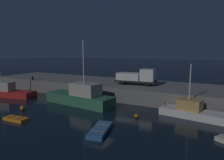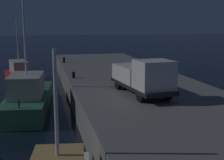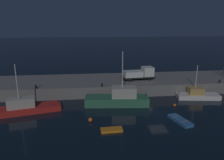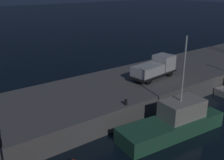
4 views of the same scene
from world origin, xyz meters
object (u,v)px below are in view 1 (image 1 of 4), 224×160
mooring_buoy_near (136,116)px  utility_truck (137,77)px  fishing_boat_orange (193,111)px  rowboat_white_mid (100,130)px  bollard_central (83,83)px  fishing_trawler_red (81,97)px  dinghy_red_small (16,119)px  mooring_buoy_mid (23,108)px  fishing_boat_white (7,91)px  bollard_east (33,78)px

mooring_buoy_near → utility_truck: (-3.59, 9.11, 3.02)m
fishing_boat_orange → rowboat_white_mid: 10.65m
mooring_buoy_near → bollard_central: bearing=154.1°
fishing_trawler_red → dinghy_red_small: (-2.03, -8.41, -0.92)m
mooring_buoy_mid → fishing_trawler_red: bearing=51.0°
mooring_buoy_near → fishing_boat_white: bearing=179.2°
bollard_central → bollard_east: (-11.04, -0.02, 0.04)m
bollard_east → utility_truck: bearing=11.5°
fishing_trawler_red → utility_truck: size_ratio=1.61×
mooring_buoy_near → fishing_boat_orange: bearing=30.8°
fishing_trawler_red → bollard_east: (-13.46, 3.66, 1.25)m
fishing_boat_orange → fishing_boat_white: bearing=-174.2°
fishing_trawler_red → fishing_boat_white: fishing_trawler_red is taller
fishing_trawler_red → rowboat_white_mid: 10.09m
mooring_buoy_mid → utility_truck: 16.47m
mooring_buoy_mid → utility_truck: bearing=53.6°
mooring_buoy_near → bollard_east: (-22.12, 5.35, 2.11)m
fishing_trawler_red → bollard_central: 4.57m
rowboat_white_mid → fishing_boat_orange: bearing=51.6°
fishing_boat_white → rowboat_white_mid: (20.98, -5.53, -0.61)m
fishing_boat_orange → bollard_east: 27.52m
fishing_boat_orange → mooring_buoy_near: fishing_boat_orange is taller
fishing_trawler_red → rowboat_white_mid: size_ratio=2.56×
dinghy_red_small → utility_truck: (7.10, 15.83, 3.08)m
dinghy_red_small → utility_truck: size_ratio=0.42×
fishing_boat_white → fishing_boat_orange: (27.59, 2.81, -0.12)m
dinghy_red_small → utility_truck: 17.62m
mooring_buoy_near → bollard_east: size_ratio=0.72×
fishing_trawler_red → dinghy_red_small: 8.70m
fishing_boat_white → fishing_trawler_red: bearing=5.7°
bollard_east → rowboat_white_mid: bearing=-26.9°
fishing_boat_white → bollard_east: size_ratio=14.69×
utility_truck → bollard_central: 8.43m
fishing_trawler_red → fishing_boat_orange: 14.00m
fishing_boat_white → mooring_buoy_mid: size_ratio=15.68×
utility_truck → bollard_central: size_ratio=12.27×
fishing_boat_white → fishing_boat_orange: bearing=5.8°
fishing_trawler_red → bollard_central: fishing_trawler_red is taller
dinghy_red_small → bollard_east: (-11.43, 12.07, 2.17)m
bollard_central → utility_truck: bearing=26.5°
fishing_trawler_red → mooring_buoy_mid: (-4.55, -5.61, -0.79)m
fishing_boat_orange → mooring_buoy_mid: 19.78m
rowboat_white_mid → mooring_buoy_near: size_ratio=9.16×
mooring_buoy_near → bollard_east: 22.86m
dinghy_red_small → bollard_east: bearing=133.4°
utility_truck → bollard_central: bearing=-153.5°
fishing_boat_orange → mooring_buoy_near: size_ratio=16.93×
dinghy_red_small → bollard_central: 12.28m
fishing_trawler_red → bollard_central: bearing=123.3°
mooring_buoy_mid → mooring_buoy_near: bearing=16.5°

